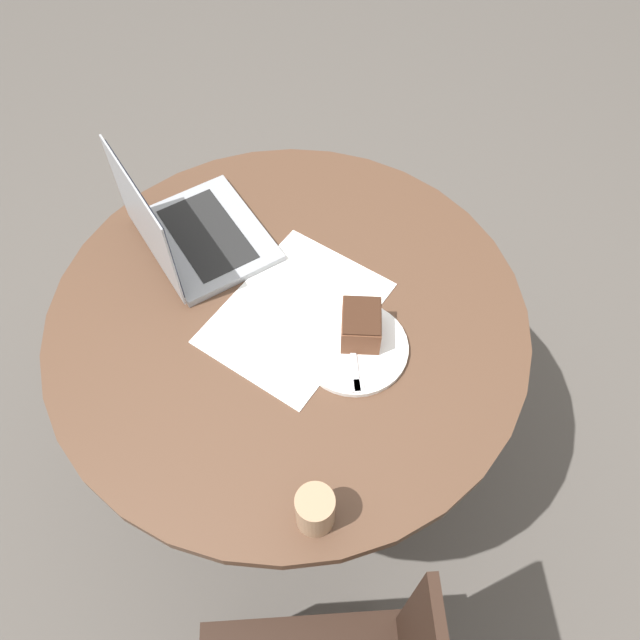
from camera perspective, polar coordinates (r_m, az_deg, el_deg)
The scene contains 8 objects.
ground_plane at distance 2.02m, azimuth -2.02°, elevation -11.87°, with size 12.00×12.00×0.00m, color #4C4742.
dining_table at distance 1.48m, azimuth -2.70°, elevation -3.23°, with size 1.02×1.02×0.78m.
paper_document at distance 1.32m, azimuth -2.21°, elevation 0.69°, with size 0.42×0.35×0.00m.
plate at distance 1.27m, azimuth 3.13°, elevation -2.50°, with size 0.22×0.22×0.01m.
cake_slice at distance 1.25m, azimuth 3.70°, elevation -0.60°, with size 0.12×0.11×0.07m.
fork at distance 1.25m, azimuth 3.15°, elevation -3.88°, with size 0.16×0.09×0.00m.
coffee_glass at distance 1.09m, azimuth -0.45°, elevation -16.99°, with size 0.07×0.07×0.10m.
laptop at distance 1.43m, azimuth -11.71°, elevation 7.85°, with size 0.38×0.39×0.25m.
Camera 1 is at (0.66, 0.34, 1.87)m, focal length 35.00 mm.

